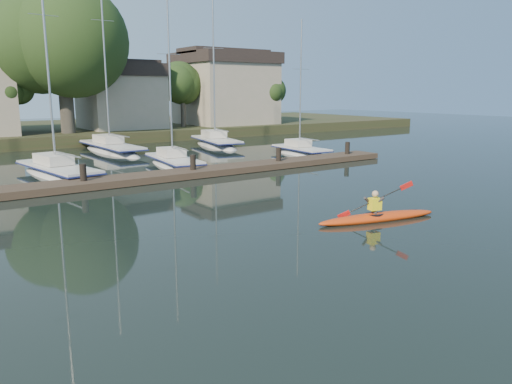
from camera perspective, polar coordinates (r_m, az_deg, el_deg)
ground at (r=15.06m, az=8.29°, el=-6.72°), size 160.00×160.00×0.00m
kayak at (r=18.80m, az=13.70°, el=-2.63°), size 4.98×1.79×1.59m
dock at (r=26.64m, az=-12.88°, el=1.57°), size 34.00×2.00×1.80m
sailboat_2 at (r=29.92m, az=-21.63°, el=1.36°), size 3.33×9.12×14.75m
sailboat_3 at (r=31.86m, az=-9.36°, el=2.62°), size 2.76×7.54×11.89m
sailboat_4 at (r=37.33m, az=5.13°, el=4.03°), size 2.43×6.50×10.82m
sailboat_6 at (r=40.29m, az=-16.16°, el=4.14°), size 2.46×10.56×16.72m
sailboat_7 at (r=42.94m, az=-4.59°, el=4.98°), size 3.94×9.00×14.07m
shore at (r=51.91m, az=-22.74°, el=9.07°), size 90.00×25.25×12.75m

